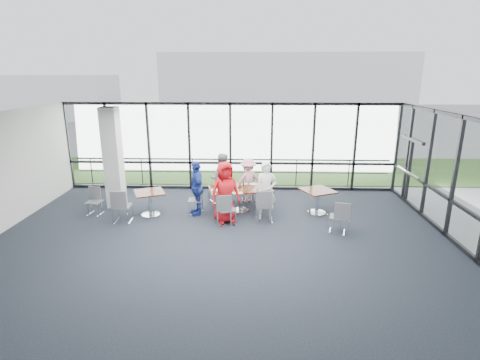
{
  "coord_description": "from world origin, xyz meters",
  "views": [
    {
      "loc": [
        0.81,
        -8.41,
        4.2
      ],
      "look_at": [
        0.44,
        2.38,
        1.1
      ],
      "focal_mm": 28.0,
      "sensor_mm": 36.0,
      "label": 1
    }
  ],
  "objects_px": {
    "chair_spare_r": "(338,217)",
    "chair_main_fl": "(218,188)",
    "side_table_right": "(318,193)",
    "chair_main_end": "(195,200)",
    "side_table_left": "(150,195)",
    "diner_end": "(197,188)",
    "structural_column": "(113,158)",
    "chair_spare_la": "(122,206)",
    "chair_spare_lb": "(94,202)",
    "diner_near_left": "(225,192)",
    "diner_far_right": "(248,180)",
    "chair_main_fr": "(248,187)",
    "chair_main_nr": "(264,206)",
    "diner_far_left": "(222,179)",
    "diner_near_right": "(266,191)",
    "chair_main_nl": "(227,209)",
    "main_table": "(240,192)"
  },
  "relations": [
    {
      "from": "side_table_right",
      "to": "diner_end",
      "type": "distance_m",
      "value": 3.71
    },
    {
      "from": "structural_column",
      "to": "chair_main_nr",
      "type": "relative_size",
      "value": 3.33
    },
    {
      "from": "side_table_left",
      "to": "diner_near_right",
      "type": "xyz_separation_m",
      "value": [
        3.52,
        -0.16,
        0.24
      ]
    },
    {
      "from": "chair_main_nl",
      "to": "chair_main_nr",
      "type": "xyz_separation_m",
      "value": [
        1.08,
        0.28,
        0.03
      ]
    },
    {
      "from": "diner_far_right",
      "to": "chair_spare_la",
      "type": "height_order",
      "value": "diner_far_right"
    },
    {
      "from": "diner_far_right",
      "to": "chair_spare_la",
      "type": "distance_m",
      "value": 4.1
    },
    {
      "from": "chair_main_end",
      "to": "side_table_left",
      "type": "bearing_deg",
      "value": -86.0
    },
    {
      "from": "diner_far_right",
      "to": "chair_main_fr",
      "type": "relative_size",
      "value": 1.63
    },
    {
      "from": "chair_spare_lb",
      "to": "chair_spare_r",
      "type": "xyz_separation_m",
      "value": [
        7.15,
        -1.09,
        0.04
      ]
    },
    {
      "from": "diner_far_left",
      "to": "chair_main_nl",
      "type": "height_order",
      "value": "diner_far_left"
    },
    {
      "from": "chair_spare_r",
      "to": "chair_main_fl",
      "type": "bearing_deg",
      "value": 160.57
    },
    {
      "from": "diner_near_left",
      "to": "diner_end",
      "type": "distance_m",
      "value": 1.07
    },
    {
      "from": "structural_column",
      "to": "chair_spare_lb",
      "type": "height_order",
      "value": "structural_column"
    },
    {
      "from": "chair_spare_lb",
      "to": "structural_column",
      "type": "bearing_deg",
      "value": -108.85
    },
    {
      "from": "side_table_right",
      "to": "chair_main_fr",
      "type": "xyz_separation_m",
      "value": [
        -2.16,
        1.18,
        -0.18
      ]
    },
    {
      "from": "side_table_right",
      "to": "chair_spare_r",
      "type": "height_order",
      "value": "chair_spare_r"
    },
    {
      "from": "diner_end",
      "to": "chair_main_nr",
      "type": "distance_m",
      "value": 2.14
    },
    {
      "from": "diner_near_right",
      "to": "chair_main_fr",
      "type": "height_order",
      "value": "diner_near_right"
    },
    {
      "from": "diner_end",
      "to": "diner_far_right",
      "type": "bearing_deg",
      "value": 108.75
    },
    {
      "from": "chair_main_fr",
      "to": "chair_spare_la",
      "type": "height_order",
      "value": "chair_spare_la"
    },
    {
      "from": "chair_main_nl",
      "to": "chair_spare_lb",
      "type": "distance_m",
      "value": 4.15
    },
    {
      "from": "chair_main_nr",
      "to": "chair_spare_lb",
      "type": "distance_m",
      "value": 5.19
    },
    {
      "from": "side_table_left",
      "to": "chair_main_nr",
      "type": "height_order",
      "value": "chair_main_nr"
    },
    {
      "from": "diner_far_left",
      "to": "diner_far_right",
      "type": "relative_size",
      "value": 1.14
    },
    {
      "from": "chair_main_fl",
      "to": "chair_spare_la",
      "type": "bearing_deg",
      "value": 8.5
    },
    {
      "from": "structural_column",
      "to": "chair_spare_la",
      "type": "bearing_deg",
      "value": -64.02
    },
    {
      "from": "side_table_right",
      "to": "chair_spare_la",
      "type": "height_order",
      "value": "chair_spare_la"
    },
    {
      "from": "side_table_left",
      "to": "chair_main_end",
      "type": "bearing_deg",
      "value": 7.48
    },
    {
      "from": "structural_column",
      "to": "chair_main_nr",
      "type": "height_order",
      "value": "structural_column"
    },
    {
      "from": "structural_column",
      "to": "diner_far_left",
      "type": "distance_m",
      "value": 3.51
    },
    {
      "from": "chair_main_fl",
      "to": "chair_spare_la",
      "type": "xyz_separation_m",
      "value": [
        -2.61,
        -1.89,
        -0.01
      ]
    },
    {
      "from": "side_table_right",
      "to": "chair_main_fl",
      "type": "distance_m",
      "value": 3.3
    },
    {
      "from": "diner_far_left",
      "to": "chair_main_fr",
      "type": "bearing_deg",
      "value": -158.92
    },
    {
      "from": "diner_near_right",
      "to": "diner_far_left",
      "type": "relative_size",
      "value": 1.03
    },
    {
      "from": "diner_near_left",
      "to": "diner_far_right",
      "type": "distance_m",
      "value": 1.91
    },
    {
      "from": "chair_spare_r",
      "to": "diner_near_right",
      "type": "bearing_deg",
      "value": 169.22
    },
    {
      "from": "chair_main_nr",
      "to": "diner_end",
      "type": "bearing_deg",
      "value": 160.05
    },
    {
      "from": "structural_column",
      "to": "diner_end",
      "type": "xyz_separation_m",
      "value": [
        2.73,
        -0.64,
        -0.76
      ]
    },
    {
      "from": "side_table_right",
      "to": "chair_spare_r",
      "type": "xyz_separation_m",
      "value": [
        0.32,
        -1.46,
        -0.19
      ]
    },
    {
      "from": "diner_end",
      "to": "chair_spare_la",
      "type": "relative_size",
      "value": 1.73
    },
    {
      "from": "chair_spare_r",
      "to": "chair_main_end",
      "type": "bearing_deg",
      "value": 177.98
    },
    {
      "from": "main_table",
      "to": "diner_end",
      "type": "relative_size",
      "value": 1.25
    },
    {
      "from": "diner_near_left",
      "to": "diner_far_right",
      "type": "bearing_deg",
      "value": 43.86
    },
    {
      "from": "diner_near_right",
      "to": "chair_main_nr",
      "type": "bearing_deg",
      "value": -105.73
    },
    {
      "from": "chair_main_fl",
      "to": "chair_main_fr",
      "type": "height_order",
      "value": "chair_main_fl"
    },
    {
      "from": "structural_column",
      "to": "diner_end",
      "type": "relative_size",
      "value": 1.91
    },
    {
      "from": "side_table_left",
      "to": "diner_far_left",
      "type": "height_order",
      "value": "diner_far_left"
    },
    {
      "from": "side_table_left",
      "to": "diner_end",
      "type": "xyz_separation_m",
      "value": [
        1.42,
        0.14,
        0.21
      ]
    },
    {
      "from": "chair_main_end",
      "to": "chair_main_fl",
      "type": "bearing_deg",
      "value": 148.88
    },
    {
      "from": "diner_near_right",
      "to": "main_table",
      "type": "bearing_deg",
      "value": 140.08
    }
  ]
}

